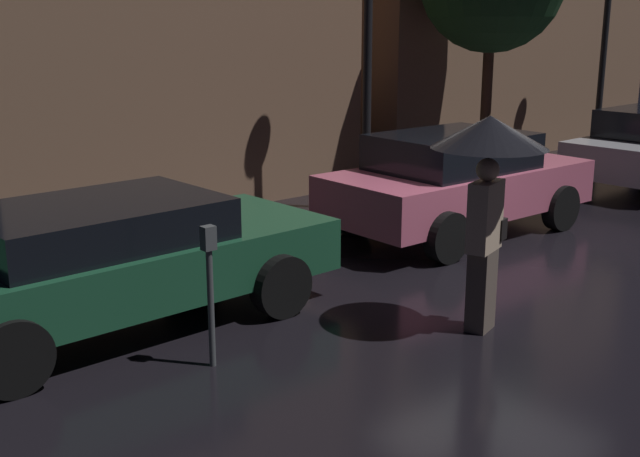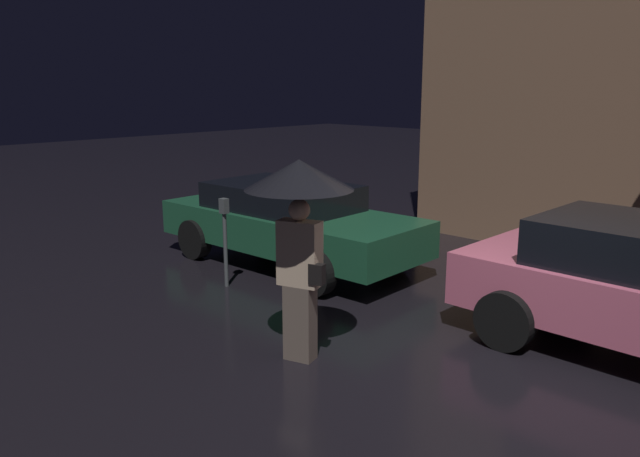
# 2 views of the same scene
# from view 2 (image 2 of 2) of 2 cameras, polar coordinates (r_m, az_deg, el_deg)

# --- Properties ---
(ground_plane) EXTENTS (60.00, 60.00, 0.00)m
(ground_plane) POSITION_cam_2_polar(r_m,az_deg,el_deg) (6.96, 16.73, -12.78)
(ground_plane) COLOR black
(building_facade_left) EXTENTS (6.79, 3.00, 7.65)m
(building_facade_left) POSITION_cam_2_polar(r_m,az_deg,el_deg) (12.82, 26.64, 15.58)
(building_facade_left) COLOR #8C664C
(building_facade_left) RESTS_ON ground
(parked_car_green) EXTENTS (4.70, 2.05, 1.35)m
(parked_car_green) POSITION_cam_2_polar(r_m,az_deg,el_deg) (10.46, -2.92, 0.71)
(parked_car_green) COLOR #1E5638
(parked_car_green) RESTS_ON ground
(pedestrian_with_umbrella) EXTENTS (1.15, 1.15, 2.22)m
(pedestrian_with_umbrella) POSITION_cam_2_polar(r_m,az_deg,el_deg) (6.53, -1.90, 2.45)
(pedestrian_with_umbrella) COLOR #66564C
(pedestrian_with_umbrella) RESTS_ON ground
(parking_meter) EXTENTS (0.12, 0.10, 1.34)m
(parking_meter) POSITION_cam_2_polar(r_m,az_deg,el_deg) (9.31, -8.69, -0.40)
(parking_meter) COLOR #4C5154
(parking_meter) RESTS_ON ground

